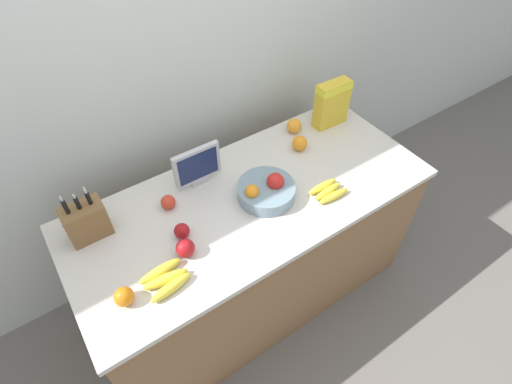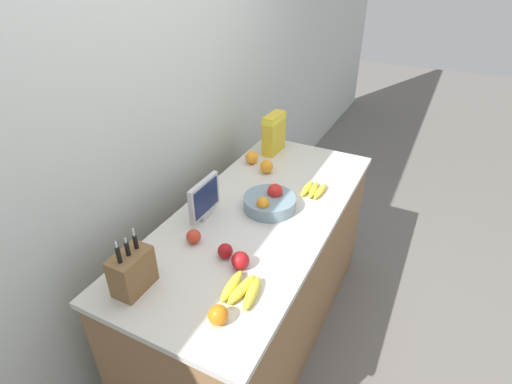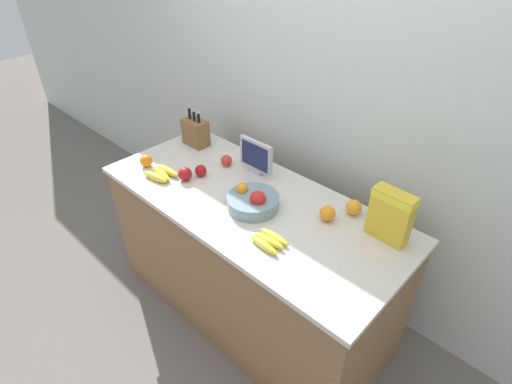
{
  "view_description": "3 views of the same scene",
  "coord_description": "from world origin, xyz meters",
  "px_view_note": "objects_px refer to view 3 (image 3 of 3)",
  "views": [
    {
      "loc": [
        -0.7,
        -1.08,
        2.28
      ],
      "look_at": [
        0.0,
        -0.04,
        0.94
      ],
      "focal_mm": 28.0,
      "sensor_mm": 36.0,
      "label": 1
    },
    {
      "loc": [
        -1.53,
        -0.76,
        2.07
      ],
      "look_at": [
        0.09,
        0.06,
        0.94
      ],
      "focal_mm": 28.0,
      "sensor_mm": 36.0,
      "label": 2
    },
    {
      "loc": [
        1.23,
        -1.24,
        2.15
      ],
      "look_at": [
        0.03,
        0.02,
        0.93
      ],
      "focal_mm": 28.0,
      "sensor_mm": 36.0,
      "label": 3
    }
  ],
  "objects_px": {
    "small_monitor": "(256,156)",
    "fruit_bowl": "(253,201)",
    "orange_mid_left": "(354,207)",
    "orange_near_bowl": "(146,161)",
    "knife_block": "(196,132)",
    "apple_front": "(226,160)",
    "apple_near_bananas": "(201,171)",
    "orange_back_center": "(327,213)",
    "banana_bunch_left": "(269,241)",
    "cereal_box": "(391,214)",
    "apple_by_knife_block": "(185,174)",
    "banana_bunch_right": "(161,174)"
  },
  "relations": [
    {
      "from": "apple_by_knife_block",
      "to": "apple_front",
      "type": "relative_size",
      "value": 1.16
    },
    {
      "from": "apple_by_knife_block",
      "to": "apple_near_bananas",
      "type": "height_order",
      "value": "apple_by_knife_block"
    },
    {
      "from": "cereal_box",
      "to": "banana_bunch_right",
      "type": "distance_m",
      "value": 1.3
    },
    {
      "from": "small_monitor",
      "to": "knife_block",
      "type": "bearing_deg",
      "value": -178.91
    },
    {
      "from": "fruit_bowl",
      "to": "orange_back_center",
      "type": "distance_m",
      "value": 0.39
    },
    {
      "from": "knife_block",
      "to": "apple_by_knife_block",
      "type": "height_order",
      "value": "knife_block"
    },
    {
      "from": "apple_near_bananas",
      "to": "apple_front",
      "type": "xyz_separation_m",
      "value": [
        0.02,
        0.18,
        -0.0
      ]
    },
    {
      "from": "banana_bunch_right",
      "to": "orange_mid_left",
      "type": "xyz_separation_m",
      "value": [
        1.01,
        0.47,
        0.02
      ]
    },
    {
      "from": "knife_block",
      "to": "apple_front",
      "type": "xyz_separation_m",
      "value": [
        0.35,
        -0.05,
        -0.05
      ]
    },
    {
      "from": "cereal_box",
      "to": "fruit_bowl",
      "type": "xyz_separation_m",
      "value": [
        -0.63,
        -0.27,
        -0.1
      ]
    },
    {
      "from": "knife_block",
      "to": "orange_mid_left",
      "type": "bearing_deg",
      "value": 3.48
    },
    {
      "from": "orange_near_bowl",
      "to": "orange_back_center",
      "type": "distance_m",
      "value": 1.15
    },
    {
      "from": "small_monitor",
      "to": "apple_front",
      "type": "xyz_separation_m",
      "value": [
        -0.19,
        -0.06,
        -0.08
      ]
    },
    {
      "from": "small_monitor",
      "to": "orange_near_bowl",
      "type": "distance_m",
      "value": 0.68
    },
    {
      "from": "apple_by_knife_block",
      "to": "apple_near_bananas",
      "type": "bearing_deg",
      "value": 71.92
    },
    {
      "from": "cereal_box",
      "to": "apple_by_knife_block",
      "type": "height_order",
      "value": "cereal_box"
    },
    {
      "from": "apple_by_knife_block",
      "to": "orange_near_bowl",
      "type": "relative_size",
      "value": 1.05
    },
    {
      "from": "banana_bunch_right",
      "to": "apple_near_bananas",
      "type": "distance_m",
      "value": 0.23
    },
    {
      "from": "knife_block",
      "to": "orange_back_center",
      "type": "height_order",
      "value": "knife_block"
    },
    {
      "from": "apple_near_bananas",
      "to": "orange_mid_left",
      "type": "relative_size",
      "value": 0.84
    },
    {
      "from": "banana_bunch_left",
      "to": "apple_near_bananas",
      "type": "xyz_separation_m",
      "value": [
        -0.69,
        0.17,
        0.02
      ]
    },
    {
      "from": "small_monitor",
      "to": "apple_by_knife_block",
      "type": "distance_m",
      "value": 0.42
    },
    {
      "from": "banana_bunch_left",
      "to": "apple_by_knife_block",
      "type": "height_order",
      "value": "apple_by_knife_block"
    },
    {
      "from": "banana_bunch_right",
      "to": "orange_near_bowl",
      "type": "bearing_deg",
      "value": 177.01
    },
    {
      "from": "apple_by_knife_block",
      "to": "small_monitor",
      "type": "bearing_deg",
      "value": 53.68
    },
    {
      "from": "orange_mid_left",
      "to": "orange_near_bowl",
      "type": "distance_m",
      "value": 1.26
    },
    {
      "from": "apple_near_bananas",
      "to": "orange_back_center",
      "type": "height_order",
      "value": "orange_back_center"
    },
    {
      "from": "orange_back_center",
      "to": "apple_by_knife_block",
      "type": "bearing_deg",
      "value": -162.12
    },
    {
      "from": "banana_bunch_left",
      "to": "banana_bunch_right",
      "type": "relative_size",
      "value": 0.92
    },
    {
      "from": "cereal_box",
      "to": "banana_bunch_left",
      "type": "distance_m",
      "value": 0.57
    },
    {
      "from": "banana_bunch_right",
      "to": "apple_by_knife_block",
      "type": "height_order",
      "value": "apple_by_knife_block"
    },
    {
      "from": "knife_block",
      "to": "cereal_box",
      "type": "relative_size",
      "value": 1.03
    },
    {
      "from": "cereal_box",
      "to": "banana_bunch_left",
      "type": "relative_size",
      "value": 1.49
    },
    {
      "from": "orange_mid_left",
      "to": "fruit_bowl",
      "type": "bearing_deg",
      "value": -142.38
    },
    {
      "from": "fruit_bowl",
      "to": "orange_back_center",
      "type": "xyz_separation_m",
      "value": [
        0.34,
        0.18,
        -0.0
      ]
    },
    {
      "from": "fruit_bowl",
      "to": "orange_back_center",
      "type": "height_order",
      "value": "fruit_bowl"
    },
    {
      "from": "cereal_box",
      "to": "orange_back_center",
      "type": "relative_size",
      "value": 3.24
    },
    {
      "from": "cereal_box",
      "to": "apple_near_bananas",
      "type": "distance_m",
      "value": 1.1
    },
    {
      "from": "cereal_box",
      "to": "fruit_bowl",
      "type": "distance_m",
      "value": 0.69
    },
    {
      "from": "banana_bunch_right",
      "to": "apple_near_bananas",
      "type": "xyz_separation_m",
      "value": [
        0.16,
        0.17,
        0.01
      ]
    },
    {
      "from": "small_monitor",
      "to": "apple_near_bananas",
      "type": "xyz_separation_m",
      "value": [
        -0.22,
        -0.24,
        -0.08
      ]
    },
    {
      "from": "banana_bunch_left",
      "to": "apple_near_bananas",
      "type": "distance_m",
      "value": 0.71
    },
    {
      "from": "knife_block",
      "to": "apple_front",
      "type": "height_order",
      "value": "knife_block"
    },
    {
      "from": "small_monitor",
      "to": "fruit_bowl",
      "type": "relative_size",
      "value": 0.86
    },
    {
      "from": "banana_bunch_left",
      "to": "apple_front",
      "type": "bearing_deg",
      "value": 152.31
    },
    {
      "from": "banana_bunch_left",
      "to": "apple_front",
      "type": "height_order",
      "value": "apple_front"
    },
    {
      "from": "small_monitor",
      "to": "apple_front",
      "type": "bearing_deg",
      "value": -163.13
    },
    {
      "from": "apple_by_knife_block",
      "to": "fruit_bowl",
      "type": "bearing_deg",
      "value": 9.66
    },
    {
      "from": "small_monitor",
      "to": "orange_mid_left",
      "type": "bearing_deg",
      "value": 5.52
    },
    {
      "from": "banana_bunch_left",
      "to": "banana_bunch_right",
      "type": "bearing_deg",
      "value": -179.78
    }
  ]
}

